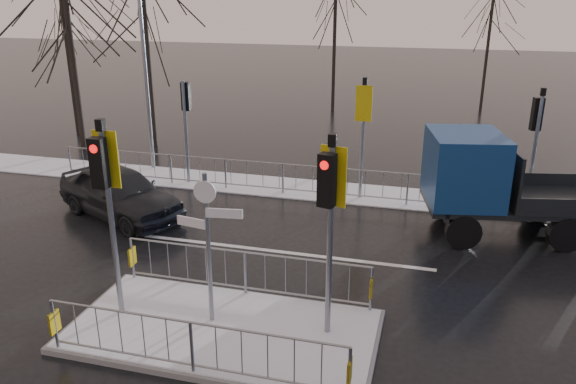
% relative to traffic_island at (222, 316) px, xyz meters
% --- Properties ---
extents(ground, '(120.00, 120.00, 0.00)m').
position_rel_traffic_island_xyz_m(ground, '(0.01, -0.01, -0.39)').
color(ground, black).
rests_on(ground, ground).
extents(snow_verge, '(30.00, 2.00, 0.04)m').
position_rel_traffic_island_xyz_m(snow_verge, '(0.01, 8.59, -0.37)').
color(snow_verge, white).
rests_on(snow_verge, ground).
extents(lane_markings, '(8.00, 11.38, 0.01)m').
position_rel_traffic_island_xyz_m(lane_markings, '(0.01, -0.34, -0.39)').
color(lane_markings, silver).
rests_on(lane_markings, ground).
extents(traffic_island, '(6.00, 3.04, 4.15)m').
position_rel_traffic_island_xyz_m(traffic_island, '(0.00, 0.00, 0.00)').
color(traffic_island, slate).
rests_on(traffic_island, ground).
extents(far_kerb_fixtures, '(18.00, 0.65, 3.83)m').
position_rel_traffic_island_xyz_m(far_kerb_fixtures, '(0.31, 8.08, 0.63)').
color(far_kerb_fixtures, gray).
rests_on(far_kerb_fixtures, ground).
extents(car_far_lane, '(4.73, 3.44, 1.50)m').
position_rel_traffic_island_xyz_m(car_far_lane, '(-5.10, 4.91, 0.36)').
color(car_far_lane, black).
rests_on(car_far_lane, ground).
extents(flatbed_truck, '(6.41, 3.37, 2.82)m').
position_rel_traffic_island_xyz_m(flatbed_truck, '(5.36, 6.39, 1.11)').
color(flatbed_truck, black).
rests_on(flatbed_truck, ground).
extents(tree_near_b, '(4.00, 4.00, 7.55)m').
position_rel_traffic_island_xyz_m(tree_near_b, '(-7.99, 12.49, 4.76)').
color(tree_near_b, black).
rests_on(tree_near_b, ground).
extents(tree_near_c, '(3.50, 3.50, 6.61)m').
position_rel_traffic_island_xyz_m(tree_near_c, '(-12.49, 13.49, 4.11)').
color(tree_near_c, black).
rests_on(tree_near_c, ground).
extents(tree_far_a, '(3.75, 3.75, 7.08)m').
position_rel_traffic_island_xyz_m(tree_far_a, '(-1.99, 21.99, 4.43)').
color(tree_far_a, black).
rests_on(tree_far_a, ground).
extents(tree_far_b, '(3.25, 3.25, 6.14)m').
position_rel_traffic_island_xyz_m(tree_far_b, '(6.01, 23.99, 3.79)').
color(tree_far_b, black).
rests_on(tree_far_b, ground).
extents(street_lamp_left, '(1.25, 0.18, 8.20)m').
position_rel_traffic_island_xyz_m(street_lamp_left, '(-6.42, 9.49, 4.10)').
color(street_lamp_left, gray).
rests_on(street_lamp_left, ground).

